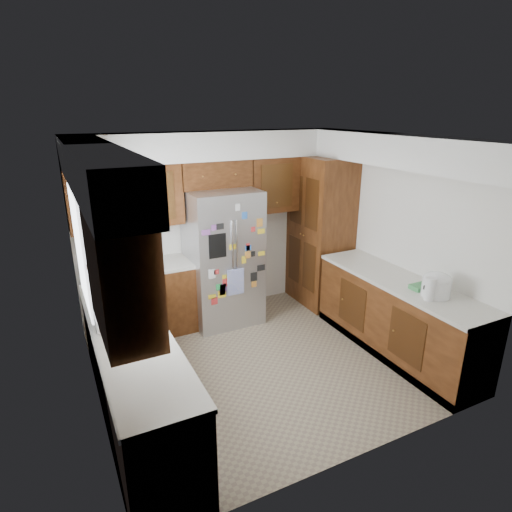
{
  "coord_description": "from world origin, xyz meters",
  "views": [
    {
      "loc": [
        -1.99,
        -3.77,
        2.77
      ],
      "look_at": [
        0.06,
        0.35,
        1.18
      ],
      "focal_mm": 30.0,
      "sensor_mm": 36.0,
      "label": 1
    }
  ],
  "objects_px": {
    "pantry": "(320,232)",
    "paper_towel": "(430,289)",
    "rice_cooker": "(437,284)",
    "fridge": "(223,257)"
  },
  "relations": [
    {
      "from": "pantry",
      "to": "paper_towel",
      "type": "height_order",
      "value": "pantry"
    },
    {
      "from": "pantry",
      "to": "paper_towel",
      "type": "bearing_deg",
      "value": -93.72
    },
    {
      "from": "pantry",
      "to": "fridge",
      "type": "bearing_deg",
      "value": 177.94
    },
    {
      "from": "rice_cooker",
      "to": "paper_towel",
      "type": "height_order",
      "value": "rice_cooker"
    },
    {
      "from": "pantry",
      "to": "fridge",
      "type": "height_order",
      "value": "pantry"
    },
    {
      "from": "pantry",
      "to": "fridge",
      "type": "xyz_separation_m",
      "value": [
        -1.5,
        0.05,
        -0.17
      ]
    },
    {
      "from": "pantry",
      "to": "paper_towel",
      "type": "distance_m",
      "value": 2.15
    },
    {
      "from": "pantry",
      "to": "rice_cooker",
      "type": "bearing_deg",
      "value": -90.01
    },
    {
      "from": "paper_towel",
      "to": "rice_cooker",
      "type": "bearing_deg",
      "value": 17.6
    },
    {
      "from": "pantry",
      "to": "rice_cooker",
      "type": "relative_size",
      "value": 7.14
    }
  ]
}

